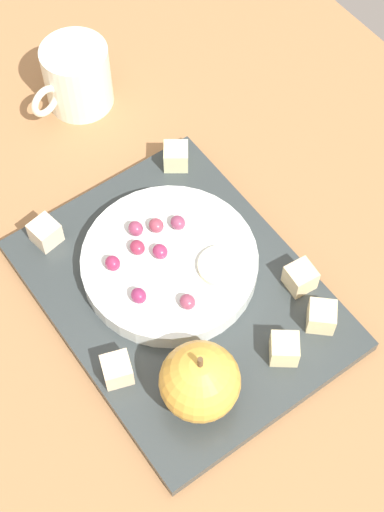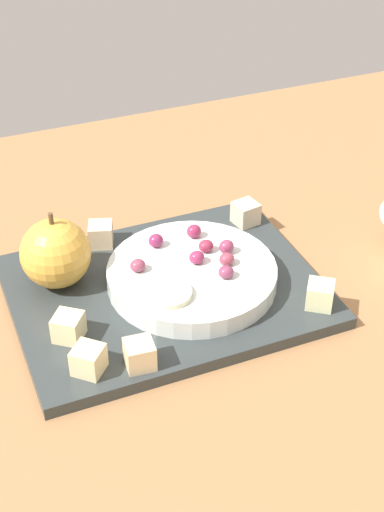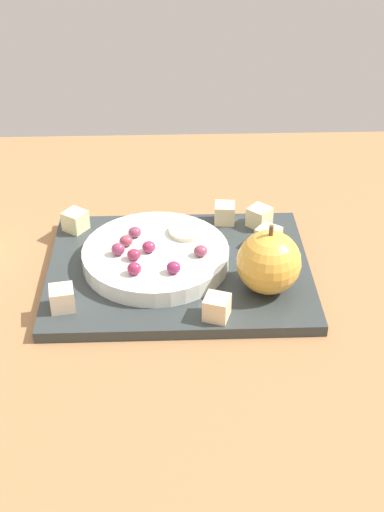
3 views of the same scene
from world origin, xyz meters
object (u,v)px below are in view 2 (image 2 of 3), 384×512
cheese_cube_2 (320,295)px  grape_1 (226,272)px  serving_dish (192,275)px  grape_0 (206,246)px  grape_4 (227,259)px  apple_whole (56,253)px  cheese_cube_1 (68,327)px  grape_3 (139,267)px  platter (165,291)px  grape_6 (194,231)px  grape_2 (226,247)px  grape_7 (197,257)px  cheese_cube_0 (89,360)px  apple_slice_0 (169,294)px  cheese_cube_5 (140,354)px  grape_5 (156,241)px  cheese_cube_3 (246,213)px  cheese_cube_4 (101,234)px

cheese_cube_2 → grape_1: (-8.11, 5.44, 1.44)cm
serving_dish → grape_0: (2.54, 2.15, 1.74)cm
grape_4 → apple_whole: bearing=158.4°
cheese_cube_1 → grape_3: bearing=27.9°
platter → grape_6: 7.79cm
grape_0 → grape_2: grape_2 is taller
cheese_cube_1 → grape_7: (15.11, 3.93, 1.48)cm
grape_1 → cheese_cube_0: bearing=-161.2°
grape_0 → grape_6: 3.04cm
platter → apple_slice_0: bearing=-105.1°
apple_whole → cheese_cube_5: size_ratio=2.80×
grape_1 → grape_4: same height
cheese_cube_5 → grape_5: 16.41cm
grape_3 → platter: bearing=-15.4°
cheese_cube_0 → grape_4: 19.05cm
serving_dish → grape_4: 4.11cm
platter → apple_slice_0: 5.30cm
platter → cheese_cube_1: bearing=-160.9°
cheese_cube_1 → apple_slice_0: 10.44cm
platter → grape_1: (5.44, -3.53, 3.47)cm
platter → grape_5: size_ratio=19.51×
grape_1 → grape_6: bearing=91.5°
cheese_cube_3 → grape_3: (-15.89, -7.15, 1.46)cm
grape_0 → apple_slice_0: size_ratio=0.35×
grape_1 → apple_slice_0: 6.60cm
cheese_cube_4 → grape_3: (1.37, -9.42, 1.46)cm
cheese_cube_5 → grape_1: bearing=29.6°
grape_3 → grape_4: bearing=-13.9°
cheese_cube_2 → grape_2: grape_2 is taller
serving_dish → apple_slice_0: size_ratio=3.88×
cheese_cube_0 → cheese_cube_3: (24.24, 16.98, 0.00)cm
platter → grape_4: 7.49cm
platter → grape_5: 5.76cm
cheese_cube_3 → cheese_cube_5: bearing=-137.4°
cheese_cube_2 → grape_3: bearing=149.0°
serving_dish → cheese_cube_2: (10.72, -8.35, 0.28)cm
cheese_cube_2 → apple_slice_0: 15.48cm
cheese_cube_2 → cheese_cube_3: 16.85cm
cheese_cube_1 → grape_2: bearing=13.2°
cheese_cube_4 → grape_1: size_ratio=1.62×
cheese_cube_0 → grape_6: 21.24cm
apple_whole → cheese_cube_5: bearing=-75.9°
cheese_cube_1 → cheese_cube_3: same height
grape_1 → grape_3: (-8.05, 4.25, 0.01)cm
grape_6 → apple_slice_0: bearing=-126.1°
grape_4 → grape_7: same height
grape_1 → grape_7: 3.92cm
cheese_cube_1 → grape_5: bearing=34.8°
serving_dish → cheese_cube_4: size_ratio=6.76×
platter → cheese_cube_2: size_ratio=12.04×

